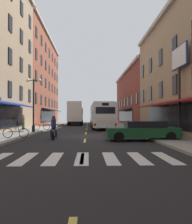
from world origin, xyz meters
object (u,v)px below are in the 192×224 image
bicycle_mid (42,127)px  transit_bus (101,115)px  bicycle_near (16,133)px  sedan_near (143,130)px  sedan_mid (77,120)px  billboard_sign (179,67)px  box_truck (76,113)px  pedestrian_near (23,122)px  street_lamp_twin (33,102)px  motorcycle_rider (54,129)px

bicycle_mid → transit_bus: bearing=40.8°
bicycle_near → sedan_near: bearing=-4.6°
transit_bus → sedan_mid: 19.68m
sedan_near → bicycle_mid: bearing=132.5°
billboard_sign → box_truck: 25.49m
billboard_sign → sedan_mid: 33.89m
billboard_sign → sedan_mid: (-9.24, 32.28, -4.59)m
transit_bus → pedestrian_near: bearing=-150.0°
pedestrian_near → bicycle_mid: bearing=144.9°
sedan_mid → box_truck: bearing=-88.9°
sedan_mid → pedestrian_near: 24.64m
sedan_mid → pedestrian_near: bearing=-100.6°
bicycle_mid → street_lamp_twin: bearing=-94.7°
bicycle_mid → sedan_mid: bearing=84.3°
bicycle_near → transit_bus: bearing=65.1°
transit_bus → sedan_near: (1.92, -14.91, -1.02)m
billboard_sign → transit_bus: 14.49m
sedan_near → sedan_mid: (-6.02, 34.13, 0.00)m
box_truck → street_lamp_twin: (-2.86, -18.94, 0.85)m
bicycle_near → bicycle_mid: 8.56m
billboard_sign → transit_bus: (-5.14, 13.06, -3.58)m
box_truck → street_lamp_twin: bearing=-98.6°
sedan_mid → billboard_sign: bearing=-74.0°
sedan_mid → street_lamp_twin: bearing=-95.6°
box_truck → bicycle_mid: box_truck is taller
sedan_near → transit_bus: bearing=97.3°
motorcycle_rider → street_lamp_twin: size_ratio=0.42×
box_truck → bicycle_near: bearing=-96.2°
transit_bus → bicycle_mid: size_ratio=6.89×
motorcycle_rider → pedestrian_near: bearing=117.4°
transit_bus → bicycle_near: (-6.61, -14.22, -1.18)m
box_truck → sedan_near: 26.15m
sedan_mid → pedestrian_near: (-4.54, -24.21, 0.32)m
bicycle_mid → sedan_near: bearing=-47.5°
motorcycle_rider → street_lamp_twin: 6.32m
bicycle_mid → street_lamp_twin: 3.64m
billboard_sign → bicycle_near: (-11.75, -1.16, -4.76)m
sedan_mid → bicycle_mid: 25.00m
pedestrian_near → billboard_sign: bearing=132.2°
billboard_sign → motorcycle_rider: billboard_sign is taller
transit_bus → sedan_mid: bearing=102.0°
billboard_sign → bicycle_near: billboard_sign is taller
billboard_sign → pedestrian_near: bearing=149.7°
transit_bus → pedestrian_near: 10.01m
billboard_sign → sedan_mid: billboard_sign is taller
box_truck → street_lamp_twin: 19.17m
transit_bus → bicycle_near: transit_bus is taller
box_truck → motorcycle_rider: box_truck is taller
transit_bus → sedan_near: bearing=-82.7°
billboard_sign → street_lamp_twin: bearing=158.6°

